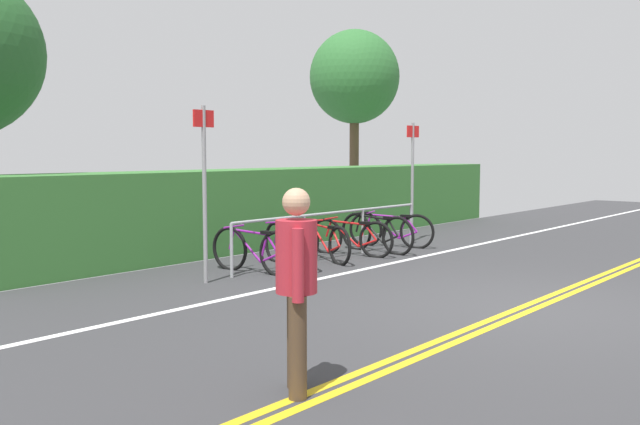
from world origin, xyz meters
name	(u,v)px	position (x,y,z in m)	size (l,w,h in m)	color
ground_plane	(531,309)	(0.00, 0.00, -0.03)	(38.63, 11.52, 0.05)	#353538
centre_line_yellow_inner	(537,308)	(0.00, -0.08, 0.00)	(34.76, 0.10, 0.00)	gold
centre_line_yellow_outer	(524,306)	(0.00, 0.08, 0.00)	(34.76, 0.10, 0.00)	gold
bike_lane_stripe_white	(331,276)	(0.00, 3.13, 0.00)	(34.76, 0.12, 0.00)	white
bike_rack	(335,223)	(1.38, 4.20, 0.62)	(4.90, 0.05, 0.83)	#9EA0A5
bicycle_0	(253,251)	(-0.55, 4.25, 0.35)	(0.46, 1.70, 0.74)	black
bicycle_1	(290,245)	(0.27, 4.26, 0.34)	(0.63, 1.65, 0.73)	black
bicycle_2	(324,242)	(1.07, 4.20, 0.32)	(0.65, 1.63, 0.70)	black
bicycle_3	(351,237)	(1.84, 4.21, 0.33)	(0.48, 1.69, 0.70)	black
bicycle_4	(377,233)	(2.48, 4.09, 0.35)	(0.46, 1.73, 0.76)	black
bicycle_5	(391,230)	(3.24, 4.29, 0.33)	(0.65, 1.68, 0.72)	black
pedestrian	(296,277)	(-4.01, 0.15, 0.91)	(0.37, 0.38, 1.60)	#4C3826
sign_post_near	(204,178)	(-1.57, 4.17, 1.50)	(0.36, 0.06, 2.52)	gray
sign_post_far	(412,171)	(4.20, 4.44, 1.47)	(0.36, 0.07, 2.47)	gray
hedge_backdrop	(300,204)	(2.88, 6.41, 0.77)	(13.85, 1.22, 1.53)	#387533
tree_mid	(354,78)	(7.49, 8.52, 3.94)	(2.51, 2.51, 5.27)	brown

